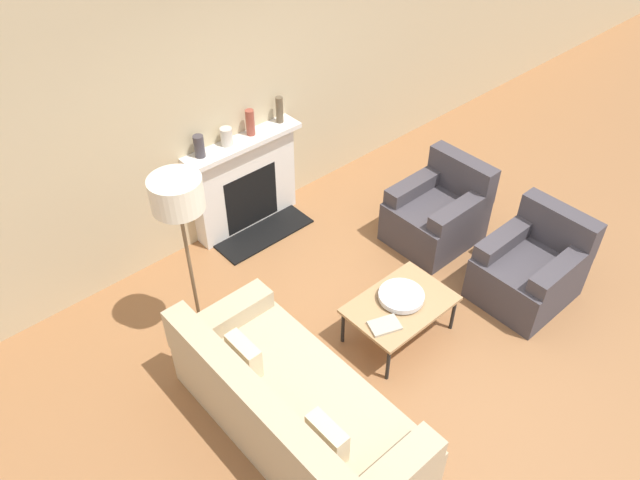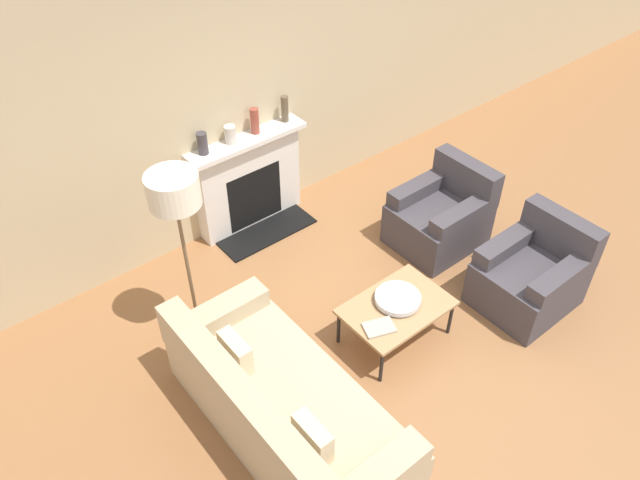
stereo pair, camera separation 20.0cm
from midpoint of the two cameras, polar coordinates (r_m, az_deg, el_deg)
ground_plane at (r=5.73m, az=7.92°, el=-8.45°), size 18.00×18.00×0.00m
wall_back at (r=6.27m, az=-7.86°, el=13.29°), size 18.00×0.06×2.90m
fireplace at (r=6.56m, az=-7.68°, el=5.08°), size 1.30×0.59×1.05m
couch at (r=4.84m, az=-3.75°, el=-15.22°), size 0.94×2.08×0.82m
armchair_near at (r=6.09m, az=17.84°, el=-2.47°), size 0.88×0.76×0.85m
armchair_far at (r=6.53m, az=9.89°, el=2.48°), size 0.88×0.76×0.85m
coffee_table at (r=5.43m, az=6.31°, el=-6.03°), size 0.92×0.62×0.40m
bowl at (r=5.41m, az=6.39°, el=-5.13°), size 0.40×0.40×0.07m
book at (r=5.20m, az=4.83°, el=-7.81°), size 0.30×0.25×0.02m
floor_lamp at (r=4.81m, az=-13.93°, el=2.86°), size 0.41×0.41×1.70m
mantel_vase_left at (r=6.02m, az=-11.94°, el=8.37°), size 0.10×0.10×0.22m
mantel_vase_center_left at (r=6.16m, az=-9.48°, el=9.30°), size 0.12×0.12×0.18m
mantel_vase_center_right at (r=6.27m, az=-7.33°, el=10.60°), size 0.09×0.09×0.27m
mantel_vase_right at (r=6.46m, az=-4.63°, el=11.78°), size 0.07×0.07×0.28m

